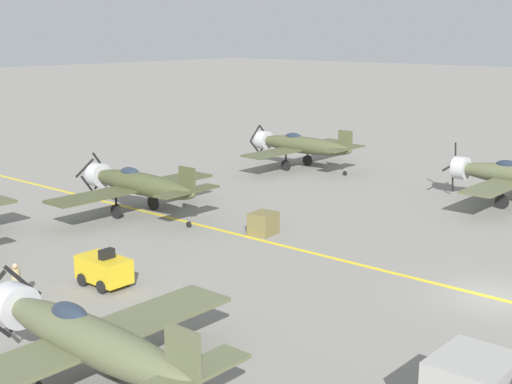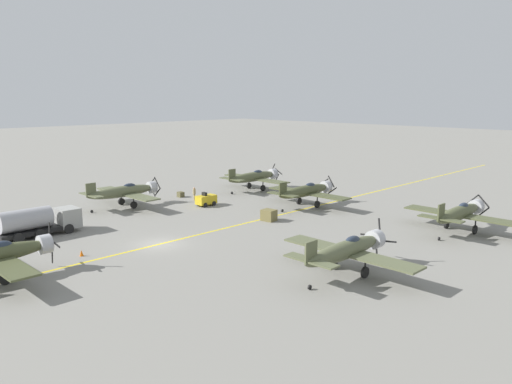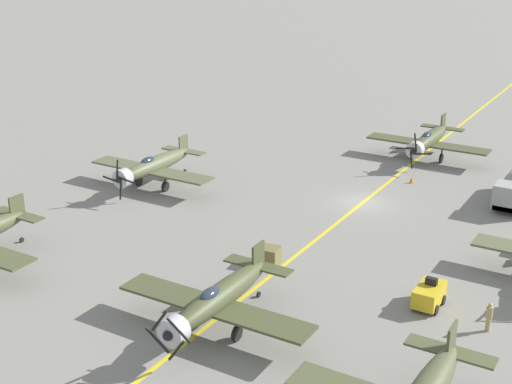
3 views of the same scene
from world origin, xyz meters
name	(u,v)px [view 2 (image 2 of 3)]	position (x,y,z in m)	size (l,w,h in m)	color
ground_plane	(159,244)	(0.00, 0.00, 0.00)	(400.00, 400.00, 0.00)	gray
taxiway_stripe	(159,244)	(0.00, 0.00, 0.00)	(0.30, 160.00, 0.01)	yellow
airplane_mid_left	(125,192)	(-16.87, 6.27, 2.01)	(12.00, 9.98, 3.65)	#595E3F
airplane_mid_right	(347,250)	(17.37, 5.82, 2.01)	(12.00, 9.98, 3.80)	#575C3D
airplane_far_right	(460,213)	(18.30, 24.70, 2.01)	(12.00, 9.98, 3.65)	#4B5032
airplane_far_center	(306,191)	(-0.79, 22.95, 2.01)	(12.00, 9.98, 3.65)	#464B2C
airplane_far_left	(254,177)	(-13.63, 26.28, 2.01)	(12.00, 9.98, 3.65)	#4E5334
fuel_tanker	(39,221)	(-11.01, -6.83, 1.51)	(2.68, 8.00, 2.98)	black
tow_tractor	(206,200)	(-10.21, 14.12, 0.79)	(1.57, 2.60, 1.79)	gold
ground_crew_walking	(194,193)	(-14.01, 15.18, 0.98)	(0.39, 0.39, 1.80)	tan
supply_crate_by_tanker	(181,194)	(-17.17, 15.21, 0.37)	(0.88, 0.74, 0.74)	brown
supply_crate_mid_lane	(269,215)	(1.01, 14.11, 0.64)	(1.53, 1.28, 1.28)	brown
traffic_cone	(81,253)	(-1.83, -6.91, 0.28)	(0.36, 0.36, 0.55)	orange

